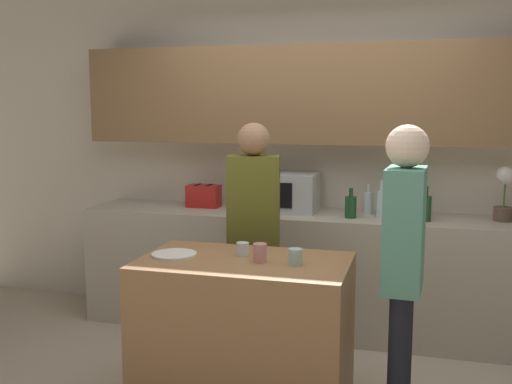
{
  "coord_description": "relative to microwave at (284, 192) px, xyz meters",
  "views": [
    {
      "loc": [
        0.78,
        -3.08,
        1.73
      ],
      "look_at": [
        -0.15,
        0.31,
        1.23
      ],
      "focal_mm": 42.0,
      "sensor_mm": 36.0,
      "label": 1
    }
  ],
  "objects": [
    {
      "name": "bottle_4",
      "position": [
        0.98,
        -0.01,
        -0.02
      ],
      "size": [
        0.06,
        0.06,
        0.33
      ],
      "color": "#194723",
      "rests_on": "back_counter"
    },
    {
      "name": "back_counter",
      "position": [
        0.25,
        -0.07,
        -0.61
      ],
      "size": [
        3.6,
        0.62,
        0.92
      ],
      "color": "#B7AD99",
      "rests_on": "ground_plane"
    },
    {
      "name": "microwave",
      "position": [
        0.0,
        0.0,
        0.0
      ],
      "size": [
        0.52,
        0.39,
        0.3
      ],
      "color": "#B7BABC",
      "rests_on": "back_counter"
    },
    {
      "name": "plate_on_island",
      "position": [
        -0.32,
        -1.43,
        -0.18
      ],
      "size": [
        0.26,
        0.26,
        0.01
      ],
      "color": "white",
      "rests_on": "kitchen_island"
    },
    {
      "name": "person_center",
      "position": [
        0.96,
        -1.46,
        -0.09
      ],
      "size": [
        0.22,
        0.35,
        1.65
      ],
      "rotation": [
        0.0,
        0.0,
        1.51
      ],
      "color": "black",
      "rests_on": "ground_plane"
    },
    {
      "name": "bottle_5",
      "position": [
        1.08,
        -0.16,
        -0.05
      ],
      "size": [
        0.08,
        0.08,
        0.25
      ],
      "color": "#194723",
      "rests_on": "back_counter"
    },
    {
      "name": "back_wall",
      "position": [
        0.25,
        0.2,
        0.46
      ],
      "size": [
        6.4,
        0.4,
        2.7
      ],
      "color": "beige",
      "rests_on": "ground_plane"
    },
    {
      "name": "potted_plant",
      "position": [
        1.61,
        0.0,
        0.05
      ],
      "size": [
        0.14,
        0.14,
        0.4
      ],
      "color": "brown",
      "rests_on": "back_counter"
    },
    {
      "name": "bottle_3",
      "position": [
        0.88,
        0.03,
        -0.05
      ],
      "size": [
        0.08,
        0.08,
        0.27
      ],
      "color": "#194723",
      "rests_on": "back_counter"
    },
    {
      "name": "toaster",
      "position": [
        -0.67,
        0.0,
        -0.06
      ],
      "size": [
        0.26,
        0.16,
        0.18
      ],
      "color": "#B21E19",
      "rests_on": "back_counter"
    },
    {
      "name": "cup_0",
      "position": [
        0.39,
        -1.43,
        -0.14
      ],
      "size": [
        0.08,
        0.08,
        0.09
      ],
      "color": "#B1CEC6",
      "rests_on": "kitchen_island"
    },
    {
      "name": "bottle_2",
      "position": [
        0.76,
        -0.1,
        -0.04
      ],
      "size": [
        0.07,
        0.07,
        0.28
      ],
      "color": "silver",
      "rests_on": "back_counter"
    },
    {
      "name": "bottle_1",
      "position": [
        0.66,
        0.02,
        -0.06
      ],
      "size": [
        0.07,
        0.07,
        0.23
      ],
      "color": "silver",
      "rests_on": "back_counter"
    },
    {
      "name": "bottle_0",
      "position": [
        0.54,
        -0.17,
        -0.07
      ],
      "size": [
        0.08,
        0.08,
        0.22
      ],
      "color": "#194723",
      "rests_on": "back_counter"
    },
    {
      "name": "cup_2",
      "position": [
        0.19,
        -1.43,
        -0.14
      ],
      "size": [
        0.08,
        0.08,
        0.1
      ],
      "color": "#D18B8B",
      "rests_on": "kitchen_island"
    },
    {
      "name": "cup_1",
      "position": [
        0.05,
        -1.31,
        -0.15
      ],
      "size": [
        0.07,
        0.07,
        0.08
      ],
      "color": "silver",
      "rests_on": "kitchen_island"
    },
    {
      "name": "person_left",
      "position": [
        -0.02,
        -0.79,
        -0.1
      ],
      "size": [
        0.37,
        0.25,
        1.63
      ],
      "rotation": [
        0.0,
        0.0,
        -2.95
      ],
      "color": "black",
      "rests_on": "ground_plane"
    },
    {
      "name": "kitchen_island",
      "position": [
        0.09,
        -1.41,
        -0.63
      ],
      "size": [
        1.18,
        0.71,
        0.88
      ],
      "color": "#996B42",
      "rests_on": "ground_plane"
    }
  ]
}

